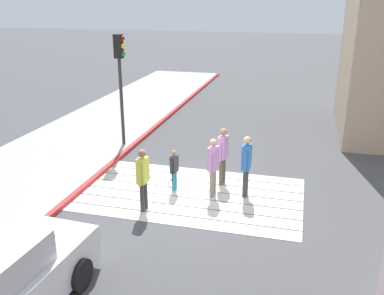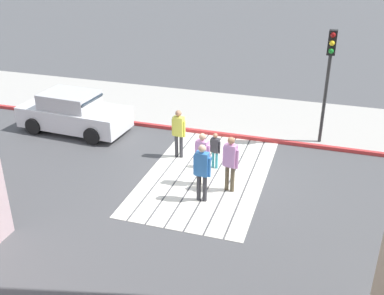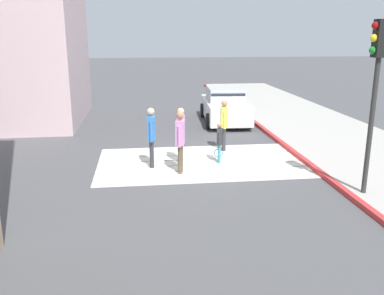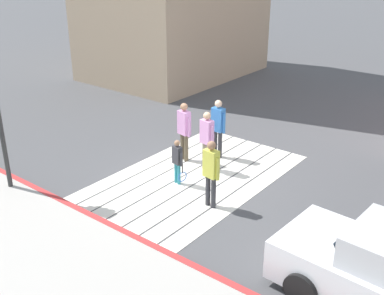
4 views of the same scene
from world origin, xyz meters
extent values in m
plane|color=#4C4C4F|center=(0.00, 0.00, 0.00)|extent=(120.00, 120.00, 0.00)
cube|color=silver|center=(0.00, -1.65, 0.01)|extent=(6.40, 0.50, 0.01)
cube|color=silver|center=(0.00, -1.10, 0.01)|extent=(6.40, 0.50, 0.01)
cube|color=silver|center=(0.00, -0.55, 0.01)|extent=(6.40, 0.50, 0.01)
cube|color=silver|center=(0.00, 0.00, 0.01)|extent=(6.40, 0.50, 0.01)
cube|color=silver|center=(0.00, 0.55, 0.01)|extent=(6.40, 0.50, 0.01)
cube|color=silver|center=(0.00, 1.10, 0.01)|extent=(6.40, 0.50, 0.01)
cube|color=silver|center=(0.00, 1.65, 0.01)|extent=(6.40, 0.50, 0.01)
cube|color=#ADA8A0|center=(-5.60, 0.00, 0.06)|extent=(4.80, 40.00, 0.12)
cube|color=#BC3333|center=(-3.25, 0.00, 0.07)|extent=(0.16, 40.00, 0.13)
cube|color=#1E2833|center=(-1.96, -5.25, 1.21)|extent=(1.49, 0.41, 0.49)
cylinder|color=black|center=(-1.04, -4.75, 0.33)|extent=(0.26, 0.67, 0.66)
cylinder|color=black|center=(-2.80, -4.64, 0.33)|extent=(0.26, 0.67, 0.66)
cylinder|color=#2D2D2D|center=(-3.60, 3.37, 1.70)|extent=(0.12, 0.12, 3.40)
cylinder|color=#333338|center=(1.54, 0.39, 0.43)|extent=(0.13, 0.13, 0.86)
cylinder|color=#333338|center=(1.53, 0.20, 0.43)|extent=(0.13, 0.13, 0.86)
cube|color=#3372BF|center=(1.53, 0.29, 1.22)|extent=(0.25, 0.39, 0.72)
sphere|color=beige|center=(1.53, 0.29, 1.71)|extent=(0.22, 0.22, 0.22)
cylinder|color=#3372BF|center=(1.54, 0.51, 1.15)|extent=(0.09, 0.09, 0.61)
cylinder|color=#3372BF|center=(1.52, 0.07, 1.15)|extent=(0.09, 0.09, 0.61)
cylinder|color=brown|center=(0.75, 1.03, 0.43)|extent=(0.13, 0.13, 0.85)
cylinder|color=brown|center=(0.71, 0.85, 0.43)|extent=(0.13, 0.13, 0.85)
cube|color=#D18CC6|center=(0.73, 0.94, 1.21)|extent=(0.31, 0.41, 0.71)
sphere|color=#9E7051|center=(0.73, 0.94, 1.69)|extent=(0.22, 0.22, 0.22)
cylinder|color=#D18CC6|center=(0.77, 1.15, 1.14)|extent=(0.09, 0.09, 0.60)
cylinder|color=#D18CC6|center=(0.68, 0.73, 1.14)|extent=(0.09, 0.09, 0.60)
cylinder|color=gray|center=(0.63, 0.12, 0.41)|extent=(0.12, 0.12, 0.83)
cylinder|color=gray|center=(0.60, -0.06, 0.41)|extent=(0.12, 0.12, 0.83)
cube|color=#D18CC6|center=(0.62, 0.03, 1.18)|extent=(0.28, 0.39, 0.69)
sphere|color=tan|center=(0.62, 0.03, 1.65)|extent=(0.21, 0.21, 0.21)
cylinder|color=#D18CC6|center=(0.65, 0.24, 1.11)|extent=(0.09, 0.09, 0.59)
cylinder|color=#D18CC6|center=(0.58, -0.18, 1.11)|extent=(0.09, 0.09, 0.59)
cylinder|color=#333338|center=(-0.99, -1.21, 0.42)|extent=(0.12, 0.12, 0.83)
cylinder|color=#333338|center=(-1.01, -1.39, 0.42)|extent=(0.12, 0.12, 0.83)
cube|color=#D8D84C|center=(-1.00, -1.30, 1.18)|extent=(0.26, 0.38, 0.69)
sphere|color=#9E7051|center=(-1.00, -1.30, 1.65)|extent=(0.21, 0.21, 0.21)
cylinder|color=#D8D84C|center=(-0.98, -1.09, 1.11)|extent=(0.09, 0.09, 0.59)
cylinder|color=#D8D84C|center=(-1.02, -1.51, 1.11)|extent=(0.09, 0.09, 0.59)
cylinder|color=teal|center=(-0.56, 0.19, 0.30)|extent=(0.09, 0.09, 0.60)
cylinder|color=teal|center=(-0.59, 0.06, 0.30)|extent=(0.09, 0.09, 0.60)
cube|color=#333338|center=(-0.57, 0.12, 0.85)|extent=(0.21, 0.29, 0.50)
sphere|color=#9E7051|center=(-0.57, 0.12, 1.20)|extent=(0.16, 0.16, 0.16)
cylinder|color=#333338|center=(-0.54, 0.28, 0.80)|extent=(0.07, 0.07, 0.43)
cylinder|color=#333338|center=(-0.61, -0.04, 0.80)|extent=(0.07, 0.07, 0.43)
cylinder|color=black|center=(-0.58, -0.06, 0.51)|extent=(0.03, 0.03, 0.28)
torus|color=blue|center=(-0.58, -0.06, 0.27)|extent=(0.28, 0.08, 0.28)
camera|label=1|loc=(2.90, -11.04, 5.51)|focal=39.95mm
camera|label=2|loc=(12.65, 3.53, 7.24)|focal=42.68mm
camera|label=3|loc=(1.82, 12.49, 3.92)|focal=39.16mm
camera|label=4|loc=(-9.33, -7.29, 6.02)|focal=44.22mm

